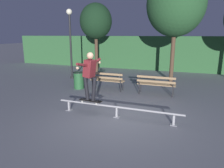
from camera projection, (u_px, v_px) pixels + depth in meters
The scene contains 11 objects.
ground_plane at pixel (116, 118), 6.42m from camera, with size 90.00×90.00×0.00m, color slate.
hedge_backdrop at pixel (160, 53), 15.02m from camera, with size 24.00×1.20×2.41m, color #2D5B33.
grind_rail at pixel (117, 109), 6.44m from camera, with size 4.07×0.18×0.36m.
skateboard at pixel (90, 101), 6.71m from camera, with size 0.79×0.27×0.09m.
skateboarder at pixel (90, 72), 6.49m from camera, with size 0.63×1.41×1.56m.
park_bench_leftmost at pixel (107, 79), 9.47m from camera, with size 1.60×0.42×0.88m.
park_bench_left_center at pixel (156, 83), 8.71m from camera, with size 1.60×0.42×0.88m.
tree_behind_benches at pixel (176, 4), 10.54m from camera, with size 2.99×2.99×5.68m.
tree_far_left at pixel (96, 22), 13.64m from camera, with size 2.12×2.12×4.55m.
lamp_post_left at pixel (70, 35), 11.60m from camera, with size 0.32×0.32×3.90m.
trash_can at pixel (79, 80), 9.84m from camera, with size 0.52×0.52×0.80m.
Camera 1 is at (1.96, -5.66, 2.54)m, focal length 33.05 mm.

